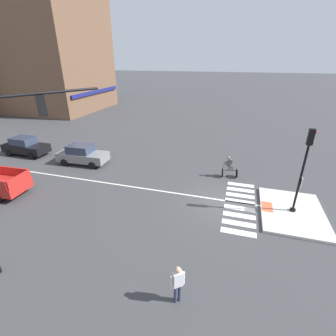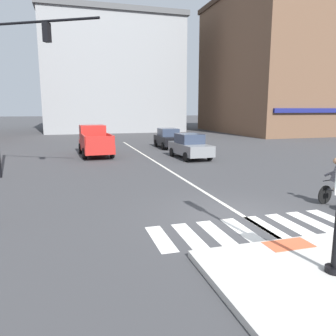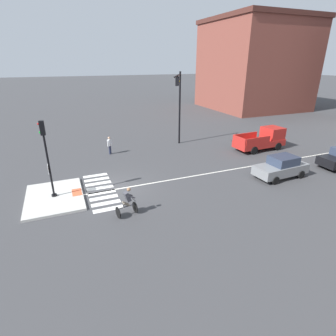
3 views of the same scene
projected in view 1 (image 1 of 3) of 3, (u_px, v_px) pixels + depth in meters
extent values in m
plane|color=#3D3D3F|center=(224.00, 202.00, 15.16)|extent=(300.00, 300.00, 0.00)
cube|color=beige|center=(292.00, 212.00, 14.14)|extent=(4.75, 3.45, 0.15)
cube|color=#DB5B38|center=(267.00, 207.00, 14.46)|extent=(1.10, 0.60, 0.01)
cylinder|color=black|center=(293.00, 210.00, 14.08)|extent=(0.32, 0.32, 0.12)
cylinder|color=black|center=(300.00, 179.00, 13.25)|extent=(0.12, 0.12, 3.88)
cube|color=white|center=(301.00, 182.00, 13.32)|extent=(0.44, 0.03, 0.56)
cube|color=black|center=(311.00, 137.00, 12.28)|extent=(0.24, 0.28, 0.84)
sphere|color=red|center=(316.00, 132.00, 12.13)|extent=(0.12, 0.12, 0.12)
sphere|color=green|center=(313.00, 142.00, 12.34)|extent=(0.12, 0.12, 0.12)
cube|color=silver|center=(238.00, 232.00, 12.58)|extent=(0.44, 1.80, 0.01)
cube|color=silver|center=(239.00, 223.00, 13.25)|extent=(0.44, 1.80, 0.01)
cube|color=silver|center=(239.00, 215.00, 13.92)|extent=(0.44, 1.80, 0.01)
cube|color=silver|center=(240.00, 208.00, 14.59)|extent=(0.44, 1.80, 0.01)
cube|color=silver|center=(240.00, 202.00, 15.26)|extent=(0.44, 1.80, 0.01)
cube|color=silver|center=(240.00, 195.00, 15.93)|extent=(0.44, 1.80, 0.01)
cube|color=silver|center=(240.00, 190.00, 16.60)|extent=(0.44, 1.80, 0.01)
cube|color=silver|center=(241.00, 185.00, 17.27)|extent=(0.44, 1.80, 0.01)
cube|color=silver|center=(86.00, 180.00, 17.95)|extent=(0.14, 28.00, 0.01)
cylinder|color=black|center=(31.00, 94.00, 9.11)|extent=(4.82, 2.79, 0.11)
cube|color=black|center=(41.00, 106.00, 9.47)|extent=(0.37, 0.39, 0.80)
sphere|color=gold|center=(40.00, 105.00, 9.58)|extent=(0.12, 0.12, 0.12)
cube|color=brown|center=(37.00, 52.00, 39.91)|extent=(14.51, 20.15, 17.87)
cube|color=navy|center=(96.00, 92.00, 39.69)|extent=(13.06, 0.30, 0.50)
cube|color=slate|center=(83.00, 156.00, 20.46)|extent=(1.89, 4.17, 0.70)
cube|color=#2D384C|center=(80.00, 149.00, 20.21)|extent=(1.57, 1.97, 0.64)
cylinder|color=black|center=(102.00, 158.00, 21.06)|extent=(0.21, 0.61, 0.60)
cylinder|color=black|center=(92.00, 166.00, 19.59)|extent=(0.21, 0.61, 0.60)
cylinder|color=black|center=(76.00, 155.00, 21.61)|extent=(0.21, 0.61, 0.60)
cylinder|color=black|center=(64.00, 163.00, 20.14)|extent=(0.21, 0.61, 0.60)
cube|color=black|center=(26.00, 148.00, 22.37)|extent=(1.78, 4.13, 0.70)
cube|color=#2D384C|center=(23.00, 141.00, 22.13)|extent=(1.52, 1.93, 0.64)
cylinder|color=black|center=(45.00, 150.00, 22.89)|extent=(0.19, 0.60, 0.60)
cylinder|color=black|center=(31.00, 156.00, 21.44)|extent=(0.19, 0.60, 0.60)
cylinder|color=black|center=(24.00, 147.00, 23.59)|extent=(0.19, 0.60, 0.60)
cylinder|color=black|center=(9.00, 153.00, 22.14)|extent=(0.19, 0.60, 0.60)
cube|color=red|center=(11.00, 171.00, 16.31)|extent=(0.26, 2.81, 0.60)
cube|color=red|center=(19.00, 180.00, 15.20)|extent=(1.80, 0.19, 0.60)
cylinder|color=black|center=(19.00, 184.00, 16.62)|extent=(0.28, 0.77, 0.76)
cylinder|color=black|center=(222.00, 173.00, 18.31)|extent=(0.66, 0.16, 0.66)
cylinder|color=black|center=(237.00, 173.00, 18.22)|extent=(0.66, 0.16, 0.66)
cylinder|color=black|center=(230.00, 170.00, 18.17)|extent=(0.22, 0.89, 0.05)
cylinder|color=black|center=(233.00, 168.00, 18.08)|extent=(0.04, 0.04, 0.30)
cylinder|color=black|center=(224.00, 166.00, 18.09)|extent=(0.44, 0.12, 0.04)
cylinder|color=#6B6051|center=(231.00, 169.00, 18.03)|extent=(0.19, 0.41, 0.33)
cylinder|color=#6B6051|center=(230.00, 168.00, 18.17)|extent=(0.19, 0.41, 0.33)
cube|color=#3F3F47|center=(230.00, 163.00, 17.93)|extent=(0.41, 0.44, 0.60)
sphere|color=#936B4C|center=(229.00, 157.00, 17.77)|extent=(0.22, 0.22, 0.22)
cylinder|color=#3F3F47|center=(227.00, 163.00, 17.80)|extent=(0.16, 0.46, 0.31)
cylinder|color=#3F3F47|center=(227.00, 162.00, 18.09)|extent=(0.16, 0.46, 0.31)
cylinder|color=#2D334C|center=(175.00, 294.00, 8.85)|extent=(0.12, 0.12, 0.82)
cylinder|color=#2D334C|center=(179.00, 292.00, 8.90)|extent=(0.12, 0.12, 0.82)
cube|color=silver|center=(178.00, 279.00, 8.58)|extent=(0.40, 0.42, 0.60)
cylinder|color=silver|center=(172.00, 282.00, 8.52)|extent=(0.09, 0.09, 0.56)
cylinder|color=silver|center=(184.00, 278.00, 8.68)|extent=(0.09, 0.09, 0.56)
sphere|color=tan|center=(178.00, 270.00, 8.40)|extent=(0.22, 0.22, 0.22)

